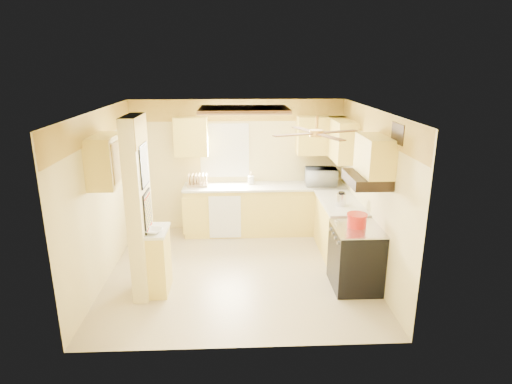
{
  "coord_description": "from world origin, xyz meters",
  "views": [
    {
      "loc": [
        -0.02,
        -6.09,
        3.14
      ],
      "look_at": [
        0.28,
        0.35,
        1.19
      ],
      "focal_mm": 30.0,
      "sensor_mm": 36.0,
      "label": 1
    }
  ],
  "objects_px": {
    "microwave": "(321,177)",
    "kettle": "(341,199)",
    "dutch_oven": "(357,220)",
    "stove": "(356,257)",
    "bowl": "(153,231)"
  },
  "relations": [
    {
      "from": "stove",
      "to": "bowl",
      "type": "relative_size",
      "value": 3.85
    },
    {
      "from": "microwave",
      "to": "kettle",
      "type": "height_order",
      "value": "microwave"
    },
    {
      "from": "bowl",
      "to": "kettle",
      "type": "distance_m",
      "value": 2.99
    },
    {
      "from": "kettle",
      "to": "bowl",
      "type": "bearing_deg",
      "value": -159.95
    },
    {
      "from": "stove",
      "to": "bowl",
      "type": "distance_m",
      "value": 2.88
    },
    {
      "from": "microwave",
      "to": "bowl",
      "type": "height_order",
      "value": "microwave"
    },
    {
      "from": "microwave",
      "to": "bowl",
      "type": "xyz_separation_m",
      "value": [
        -2.71,
        -2.26,
        -0.13
      ]
    },
    {
      "from": "microwave",
      "to": "bowl",
      "type": "distance_m",
      "value": 3.53
    },
    {
      "from": "microwave",
      "to": "dutch_oven",
      "type": "xyz_separation_m",
      "value": [
        0.11,
        -2.09,
        -0.09
      ]
    },
    {
      "from": "stove",
      "to": "microwave",
      "type": "height_order",
      "value": "microwave"
    },
    {
      "from": "stove",
      "to": "bowl",
      "type": "bearing_deg",
      "value": -177.44
    },
    {
      "from": "stove",
      "to": "microwave",
      "type": "distance_m",
      "value": 2.23
    },
    {
      "from": "microwave",
      "to": "dutch_oven",
      "type": "distance_m",
      "value": 2.09
    },
    {
      "from": "microwave",
      "to": "kettle",
      "type": "xyz_separation_m",
      "value": [
        0.09,
        -1.23,
        -0.05
      ]
    },
    {
      "from": "stove",
      "to": "dutch_oven",
      "type": "bearing_deg",
      "value": 98.05
    }
  ]
}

